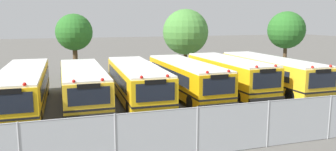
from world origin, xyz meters
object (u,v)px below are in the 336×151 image
at_px(school_bus_1, 23,87).
at_px(school_bus_3, 137,81).
at_px(school_bus_4, 186,78).
at_px(school_bus_5, 229,74).
at_px(school_bus_6, 270,73).
at_px(tree_1, 74,33).
at_px(tree_3, 285,30).
at_px(school_bus_2, 83,84).
at_px(tree_2, 185,32).

bearing_deg(school_bus_1, school_bus_3, 179.62).
bearing_deg(school_bus_4, school_bus_5, -178.74).
height_order(school_bus_6, tree_1, tree_1).
xyz_separation_m(school_bus_4, school_bus_6, (6.93, 0.02, 0.02)).
bearing_deg(tree_1, school_bus_1, -109.04).
bearing_deg(tree_3, school_bus_2, -158.81).
bearing_deg(school_bus_3, school_bus_5, -174.97).
bearing_deg(school_bus_1, school_bus_2, -176.60).
relative_size(school_bus_6, tree_3, 1.75).
bearing_deg(school_bus_5, tree_3, -144.85).
relative_size(school_bus_1, school_bus_5, 1.17).
relative_size(school_bus_2, tree_1, 1.72).
relative_size(tree_2, tree_3, 1.03).
distance_m(school_bus_2, tree_2, 15.19).
relative_size(school_bus_1, school_bus_3, 1.07).
relative_size(tree_1, tree_2, 0.92).
xyz_separation_m(school_bus_4, tree_3, (14.19, 8.21, 2.93)).
bearing_deg(school_bus_3, school_bus_4, -173.72).
xyz_separation_m(school_bus_3, tree_3, (17.80, 8.52, 2.93)).
bearing_deg(tree_1, school_bus_5, -42.33).
xyz_separation_m(school_bus_1, school_bus_2, (3.49, 0.18, -0.05)).
xyz_separation_m(school_bus_1, tree_2, (14.30, 10.48, 2.75)).
bearing_deg(tree_2, school_bus_1, -143.76).
height_order(school_bus_1, school_bus_5, school_bus_5).
xyz_separation_m(school_bus_1, school_bus_5, (13.97, 0.35, 0.04)).
relative_size(school_bus_6, tree_2, 1.69).
height_order(school_bus_4, school_bus_6, school_bus_6).
bearing_deg(school_bus_1, tree_2, -143.28).
height_order(tree_1, tree_2, tree_2).
bearing_deg(school_bus_5, school_bus_2, -0.74).
bearing_deg(school_bus_2, tree_3, -158.98).
xyz_separation_m(school_bus_2, tree_3, (21.25, 8.24, 2.98)).
xyz_separation_m(school_bus_1, tree_3, (24.74, 8.42, 2.93)).
bearing_deg(school_bus_2, school_bus_6, -179.97).
height_order(school_bus_4, tree_1, tree_1).
bearing_deg(tree_2, school_bus_3, -124.79).
bearing_deg(tree_2, school_bus_4, -110.03).
xyz_separation_m(school_bus_6, tree_2, (-3.18, 10.25, 2.73)).
bearing_deg(school_bus_2, school_bus_4, -179.93).
xyz_separation_m(school_bus_2, tree_1, (-0.06, 9.77, 2.84)).
distance_m(school_bus_5, school_bus_6, 3.51).
bearing_deg(school_bus_4, school_bus_2, -0.88).
bearing_deg(school_bus_4, tree_2, -111.15).
bearing_deg(school_bus_6, school_bus_5, -2.47).
height_order(school_bus_3, tree_2, tree_2).
bearing_deg(tree_1, school_bus_4, -53.84).
relative_size(school_bus_5, school_bus_6, 0.88).
xyz_separation_m(tree_2, tree_3, (10.45, -2.06, 0.18)).
xyz_separation_m(school_bus_3, school_bus_6, (10.53, 0.33, 0.02)).
height_order(school_bus_2, tree_3, tree_3).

